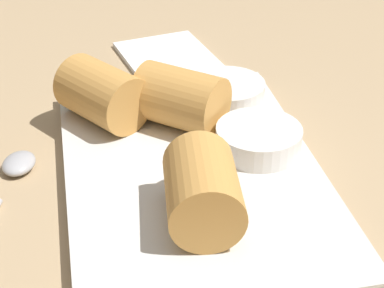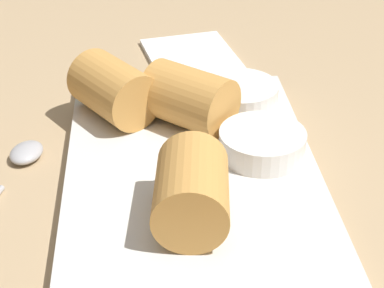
# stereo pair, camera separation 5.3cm
# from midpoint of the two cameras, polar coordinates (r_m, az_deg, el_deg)

# --- Properties ---
(table_surface) EXTENTS (1.80, 1.40, 0.02)m
(table_surface) POSITION_cam_midpoint_polar(r_m,az_deg,el_deg) (0.54, 5.45, -6.49)
(table_surface) COLOR tan
(table_surface) RESTS_ON ground
(serving_plate) EXTENTS (0.33, 0.22, 0.01)m
(serving_plate) POSITION_cam_midpoint_polar(r_m,az_deg,el_deg) (0.56, 2.69, -2.66)
(serving_plate) COLOR silver
(serving_plate) RESTS_ON table_surface
(roll_front_left) EXTENTS (0.09, 0.10, 0.06)m
(roll_front_left) POSITION_cam_midpoint_polar(r_m,az_deg,el_deg) (0.60, 1.85, 4.19)
(roll_front_left) COLOR #D19347
(roll_front_left) RESTS_ON serving_plate
(roll_front_right) EXTENTS (0.10, 0.09, 0.06)m
(roll_front_right) POSITION_cam_midpoint_polar(r_m,az_deg,el_deg) (0.62, -4.85, 4.96)
(roll_front_right) COLOR #D19347
(roll_front_right) RESTS_ON serving_plate
(roll_back_left) EXTENTS (0.09, 0.07, 0.06)m
(roll_back_left) POSITION_cam_midpoint_polar(r_m,az_deg,el_deg) (0.48, 3.08, -3.91)
(roll_back_left) COLOR #D19347
(roll_back_left) RESTS_ON serving_plate
(dipping_bowl_near) EXTENTS (0.08, 0.08, 0.02)m
(dipping_bowl_near) POSITION_cam_midpoint_polar(r_m,az_deg,el_deg) (0.57, 8.90, 0.06)
(dipping_bowl_near) COLOR white
(dipping_bowl_near) RESTS_ON serving_plate
(dipping_bowl_far) EXTENTS (0.08, 0.08, 0.02)m
(dipping_bowl_far) POSITION_cam_midpoint_polar(r_m,az_deg,el_deg) (0.65, 6.60, 4.39)
(dipping_bowl_far) COLOR white
(dipping_bowl_far) RESTS_ON serving_plate
(spoon) EXTENTS (0.18, 0.07, 0.01)m
(spoon) POSITION_cam_midpoint_polar(r_m,az_deg,el_deg) (0.59, -12.76, -1.79)
(spoon) COLOR #B2B2B7
(spoon) RESTS_ON table_surface
(napkin) EXTENTS (0.14, 0.12, 0.01)m
(napkin) POSITION_cam_midpoint_polar(r_m,az_deg,el_deg) (0.78, 2.22, 7.76)
(napkin) COLOR white
(napkin) RESTS_ON table_surface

